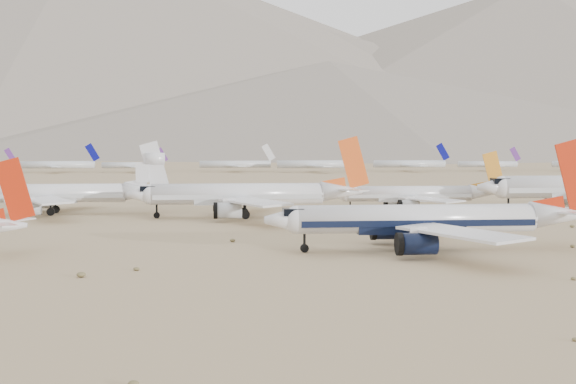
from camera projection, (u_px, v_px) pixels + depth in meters
name	position (u px, v px, depth m)	size (l,w,h in m)	color
ground	(429.00, 251.00, 126.07)	(7000.00, 7000.00, 0.00)	#968057
main_airliner	(431.00, 220.00, 126.10)	(50.58, 49.40, 17.85)	silver
row2_gold_tail	(416.00, 194.00, 197.85)	(41.97, 41.04, 14.94)	silver
row2_orange_tail	(248.00, 195.00, 181.16)	(51.85, 50.72, 18.49)	silver
row2_white_trijet	(59.00, 193.00, 189.05)	(49.20, 48.09, 17.43)	silver
distant_storage_row	(258.00, 164.00, 447.94)	(507.51, 59.23, 14.92)	silver
mountain_range	(256.00, 62.00, 1757.61)	(7354.00, 3024.00, 470.00)	slate
foothills	(564.00, 110.00, 1266.32)	(4637.50, 1395.00, 155.00)	slate
desert_scrub	(452.00, 282.00, 96.31)	(261.14, 121.67, 0.68)	brown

